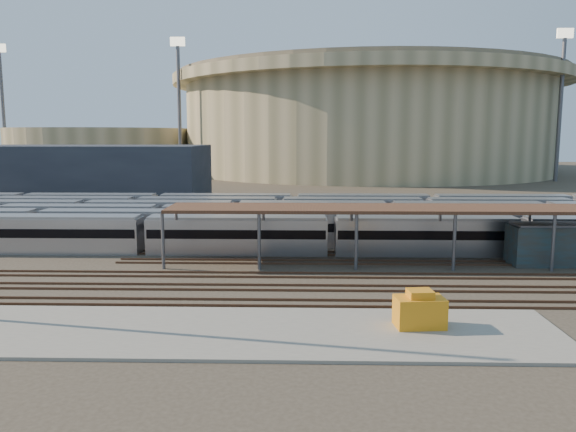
# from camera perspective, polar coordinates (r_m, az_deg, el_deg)

# --- Properties ---
(ground) EXTENTS (420.00, 420.00, 0.00)m
(ground) POSITION_cam_1_polar(r_m,az_deg,el_deg) (49.01, -3.72, -5.78)
(ground) COLOR #383026
(ground) RESTS_ON ground
(apron) EXTENTS (50.00, 9.00, 0.20)m
(apron) POSITION_cam_1_polar(r_m,az_deg,el_deg) (35.68, -14.16, -11.24)
(apron) COLOR gray
(apron) RESTS_ON ground
(subway_trains) EXTENTS (124.81, 23.90, 3.60)m
(subway_trains) POSITION_cam_1_polar(r_m,az_deg,el_deg) (66.68, -0.98, -0.45)
(subway_trains) COLOR #AEAFB3
(subway_trains) RESTS_ON ground
(inspection_shed) EXTENTS (60.30, 6.00, 5.30)m
(inspection_shed) POSITION_cam_1_polar(r_m,az_deg,el_deg) (54.70, 20.26, 0.50)
(inspection_shed) COLOR #555459
(inspection_shed) RESTS_ON ground
(empty_tracks) EXTENTS (170.00, 9.62, 0.18)m
(empty_tracks) POSITION_cam_1_polar(r_m,az_deg,el_deg) (44.17, -4.31, -7.23)
(empty_tracks) COLOR #4C3323
(empty_tracks) RESTS_ON ground
(stadium) EXTENTS (124.00, 124.00, 32.50)m
(stadium) POSITION_cam_1_polar(r_m,az_deg,el_deg) (188.54, 7.91, 9.53)
(stadium) COLOR tan
(stadium) RESTS_ON ground
(secondary_arena) EXTENTS (56.00, 56.00, 14.00)m
(secondary_arena) POSITION_cam_1_polar(r_m,az_deg,el_deg) (188.76, -18.53, 6.31)
(secondary_arena) COLOR tan
(secondary_arena) RESTS_ON ground
(service_building) EXTENTS (42.00, 20.00, 10.00)m
(service_building) POSITION_cam_1_polar(r_m,az_deg,el_deg) (109.90, -19.54, 4.16)
(service_building) COLOR #1E232D
(service_building) RESTS_ON ground
(floodlight_0) EXTENTS (4.00, 1.00, 38.40)m
(floodlight_0) POSITION_cam_1_polar(r_m,az_deg,el_deg) (161.32, -11.00, 11.18)
(floodlight_0) COLOR #555459
(floodlight_0) RESTS_ON ground
(floodlight_1) EXTENTS (4.00, 1.00, 38.40)m
(floodlight_1) POSITION_cam_1_polar(r_m,az_deg,el_deg) (189.96, -26.99, 9.98)
(floodlight_1) COLOR #555459
(floodlight_1) RESTS_ON ground
(floodlight_2) EXTENTS (4.00, 1.00, 38.40)m
(floodlight_2) POSITION_cam_1_polar(r_m,az_deg,el_deg) (161.52, 25.96, 10.51)
(floodlight_2) COLOR #555459
(floodlight_2) RESTS_ON ground
(floodlight_3) EXTENTS (4.00, 1.00, 38.40)m
(floodlight_3) POSITION_cam_1_polar(r_m,az_deg,el_deg) (208.05, -2.48, 10.62)
(floodlight_3) COLOR #555459
(floodlight_3) RESTS_ON ground
(yellow_equipment) EXTENTS (3.11, 2.11, 1.84)m
(yellow_equipment) POSITION_cam_1_polar(r_m,az_deg,el_deg) (35.70, 13.22, -9.47)
(yellow_equipment) COLOR orange
(yellow_equipment) RESTS_ON apron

